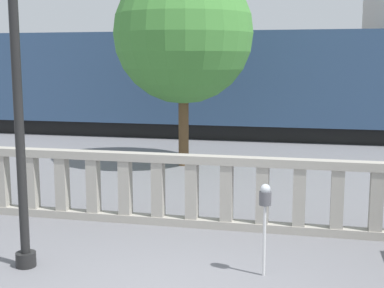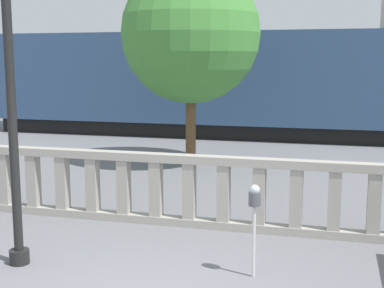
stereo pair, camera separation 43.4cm
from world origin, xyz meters
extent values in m
cube|color=#9E998E|center=(0.00, 3.18, 0.07)|extent=(15.89, 0.24, 0.14)
cube|color=#9E998E|center=(0.00, 3.18, 1.16)|extent=(15.89, 0.24, 0.14)
cube|color=#9E998E|center=(-3.86, 3.18, 0.62)|extent=(0.20, 0.20, 0.95)
cube|color=#9E998E|center=(-3.26, 3.18, 0.62)|extent=(0.20, 0.20, 0.95)
cube|color=#9E998E|center=(-2.67, 3.18, 0.62)|extent=(0.20, 0.20, 0.95)
cube|color=#9E998E|center=(-2.08, 3.18, 0.62)|extent=(0.20, 0.20, 0.95)
cube|color=#9E998E|center=(-1.48, 3.18, 0.62)|extent=(0.20, 0.20, 0.95)
cube|color=#9E998E|center=(-0.89, 3.18, 0.62)|extent=(0.20, 0.20, 0.95)
cube|color=#9E998E|center=(-0.30, 3.18, 0.62)|extent=(0.20, 0.20, 0.95)
cube|color=#9E998E|center=(0.30, 3.18, 0.62)|extent=(0.20, 0.20, 0.95)
cube|color=#9E998E|center=(0.89, 3.18, 0.62)|extent=(0.20, 0.20, 0.95)
cube|color=#9E998E|center=(1.48, 3.18, 0.62)|extent=(0.20, 0.20, 0.95)
cube|color=#9E998E|center=(2.08, 3.18, 0.62)|extent=(0.20, 0.20, 0.95)
cube|color=#9E998E|center=(2.67, 3.18, 0.62)|extent=(0.20, 0.20, 0.95)
cylinder|color=black|center=(-2.12, 0.93, 0.10)|extent=(0.27, 0.27, 0.20)
cylinder|color=black|center=(-2.12, 0.93, 2.60)|extent=(0.12, 0.12, 4.81)
cylinder|color=silver|center=(1.09, 1.33, 0.48)|extent=(0.04, 0.04, 0.96)
cylinder|color=#4C4C51|center=(1.09, 1.33, 1.04)|extent=(0.16, 0.16, 0.18)
sphere|color=#B2B7BC|center=(1.09, 1.33, 1.17)|extent=(0.13, 0.13, 0.13)
cube|color=black|center=(0.38, 14.09, 0.28)|extent=(22.02, 2.24, 0.55)
cube|color=navy|center=(0.38, 14.09, 2.16)|extent=(22.47, 2.80, 3.23)
cube|color=black|center=(4.67, 25.25, 0.28)|extent=(18.40, 2.50, 0.55)
cube|color=black|center=(4.67, 25.25, 1.91)|extent=(18.77, 3.13, 2.72)
cylinder|color=brown|center=(-1.68, 8.33, 1.06)|extent=(0.27, 0.27, 2.12)
sphere|color=#428438|center=(-1.68, 8.33, 3.48)|extent=(3.63, 3.63, 3.63)
camera|label=1|loc=(1.63, -5.39, 2.81)|focal=50.00mm
camera|label=2|loc=(2.05, -5.28, 2.81)|focal=50.00mm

